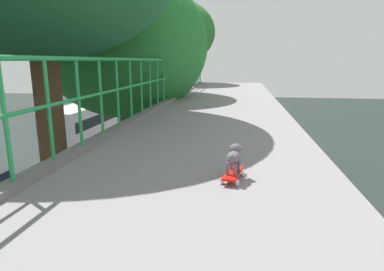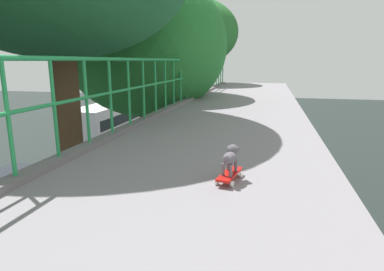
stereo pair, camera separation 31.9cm
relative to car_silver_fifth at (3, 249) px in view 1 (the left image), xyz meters
name	(u,v)px [view 1 (the left image)]	position (x,y,z in m)	size (l,w,h in m)	color
car_silver_fifth	(3,249)	(0.00, 0.00, 0.00)	(1.77, 4.25, 1.30)	#B7B9B6
car_blue_seventh	(85,180)	(-0.22, 6.07, -0.01)	(1.93, 4.03, 1.32)	navy
city_bus	(96,120)	(-3.84, 15.40, 1.23)	(2.51, 11.73, 3.28)	white
roadside_tree_far	(125,46)	(3.23, 2.96, 6.22)	(5.69, 5.69, 9.38)	brown
roadside_tree_farthest	(173,35)	(3.52, 9.72, 7.09)	(4.56, 4.56, 9.62)	#4C3224
toy_skateboard	(233,174)	(7.16, -4.89, 4.58)	(0.25, 0.50, 0.09)	red
small_dog	(234,156)	(7.17, -4.88, 4.77)	(0.18, 0.34, 0.29)	#605A63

